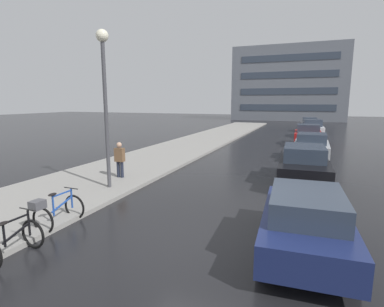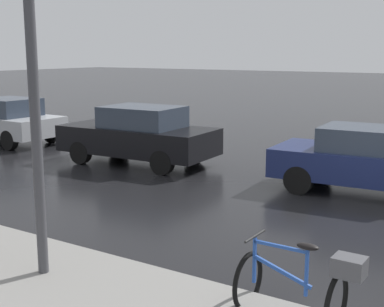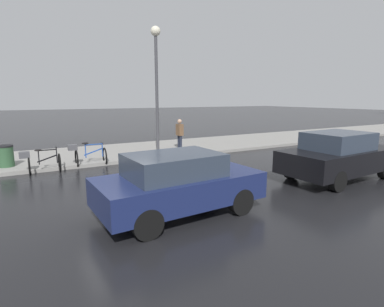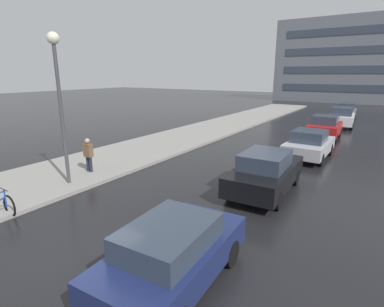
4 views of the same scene
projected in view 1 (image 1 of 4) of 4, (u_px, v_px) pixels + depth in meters
name	position (u px, v px, depth m)	size (l,w,h in m)	color
ground_plane	(190.00, 247.00, 7.11)	(140.00, 140.00, 0.00)	black
sidewalk_kerb	(160.00, 156.00, 18.43)	(4.80, 60.00, 0.14)	gray
bicycle_nearest	(6.00, 241.00, 6.36)	(0.71, 1.33, 1.00)	black
bicycle_second	(55.00, 210.00, 8.07)	(0.75, 1.43, 0.99)	black
car_navy	(305.00, 221.00, 6.65)	(2.04, 3.99, 1.48)	navy
car_black	(304.00, 165.00, 12.38)	(2.10, 4.48, 1.62)	black
car_silver	(311.00, 146.00, 17.75)	(2.00, 4.02, 1.54)	#B2B5BA
car_red	(308.00, 135.00, 23.24)	(2.05, 3.77, 1.64)	#AD1919
car_white	(312.00, 128.00, 28.45)	(2.14, 4.14, 1.70)	silver
car_grey	(309.00, 125.00, 33.68)	(1.97, 3.85, 1.59)	slate
pedestrian	(120.00, 159.00, 12.89)	(0.41, 0.26, 1.68)	#1E2333
streetlamp	(104.00, 82.00, 10.87)	(0.45, 0.45, 5.92)	#424247
building_facade_main	(289.00, 84.00, 53.47)	(19.07, 7.32, 12.78)	slate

